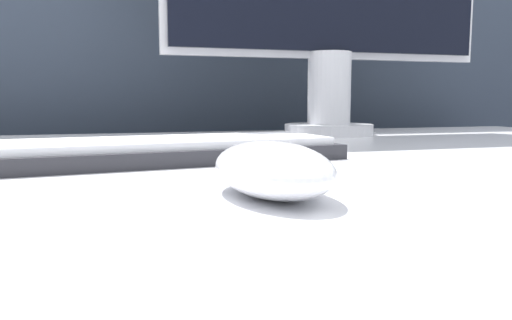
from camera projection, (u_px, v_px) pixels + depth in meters
name	position (u px, v px, depth m)	size (l,w,h in m)	color
partition_panel	(151.00, 155.00, 1.12)	(5.00, 0.03, 1.38)	#333D4C
computer_mouse_near	(272.00, 169.00, 0.33)	(0.08, 0.13, 0.04)	white
keyboard	(149.00, 151.00, 0.52)	(0.42, 0.17, 0.02)	#28282D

